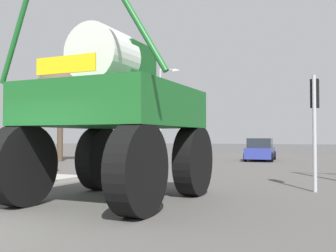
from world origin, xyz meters
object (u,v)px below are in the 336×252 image
Objects in this scene: oversize_sprayer at (115,115)px; bare_tree_left at (60,89)px; traffic_signal_near_left at (45,111)px; traffic_signal_near_right at (315,107)px; sedan_ahead at (260,150)px; streetlight_far_left at (162,107)px.

bare_tree_left is (-11.88, 12.14, 2.66)m from oversize_sprayer.
traffic_signal_near_left is 1.06× the size of traffic_signal_near_right.
oversize_sprayer is at bearing -45.62° from bare_tree_left.
oversize_sprayer reaches higher than sedan_ahead.
traffic_signal_near_left is (-5.66, -14.67, 1.92)m from sedan_ahead.
traffic_signal_near_left is 10.18m from traffic_signal_near_right.
traffic_signal_near_right is at bearing -49.44° from oversize_sprayer.
bare_tree_left is at bearing 153.17° from traffic_signal_near_right.
bare_tree_left reaches higher than sedan_ahead.
traffic_signal_near_left is 0.51× the size of streetlight_far_left.
streetlight_far_left reaches higher than oversize_sprayer.
traffic_signal_near_left is (-5.74, 3.88, 0.49)m from oversize_sprayer.
sedan_ahead is 14.04m from bare_tree_left.
sedan_ahead is 1.25× the size of traffic_signal_near_right.
traffic_signal_near_right is (4.44, 3.89, 0.33)m from oversize_sprayer.
streetlight_far_left is (-2.51, 16.23, 1.36)m from traffic_signal_near_left.
oversize_sprayer is at bearing -67.68° from streetlight_far_left.
oversize_sprayer reaches higher than traffic_signal_near_right.
traffic_signal_near_right is 18.44m from bare_tree_left.
traffic_signal_near_left is 10.52m from bare_tree_left.
traffic_signal_near_right is at bearing -51.95° from streetlight_far_left.
sedan_ahead is 15.44m from traffic_signal_near_right.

